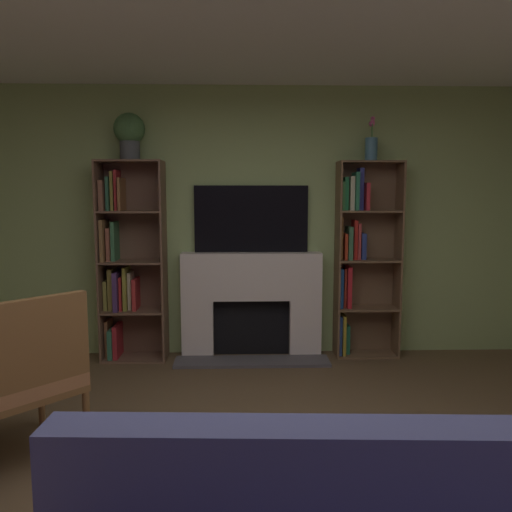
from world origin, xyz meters
The scene contains 8 objects.
wall_back_accent centered at (0.00, 2.69, 1.32)m, with size 5.74×0.06×2.63m, color #A0BB75.
fireplace centered at (0.00, 2.55, 0.54)m, with size 1.47×0.50×1.03m.
tv centered at (0.00, 2.63, 1.35)m, with size 1.11×0.06×0.65m, color black.
bookshelf_left centered at (-1.21, 2.53, 0.91)m, with size 0.61×0.34×1.91m.
bookshelf_right centered at (1.06, 2.56, 0.99)m, with size 0.61×0.28×1.91m.
potted_plant centered at (-1.14, 2.51, 2.16)m, with size 0.29×0.29×0.44m.
vase_with_flowers centered at (1.14, 2.51, 2.04)m, with size 0.12×0.12×0.41m.
armchair centered at (-1.42, 0.54, 0.54)m, with size 0.93×0.93×1.03m.
Camera 1 is at (-0.10, -2.35, 1.60)m, focal length 35.66 mm.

